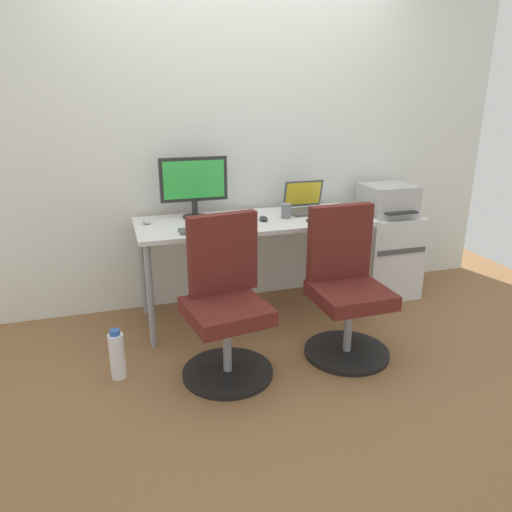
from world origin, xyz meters
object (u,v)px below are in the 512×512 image
object	(u,v)px
office_chair_left	(226,305)
office_chair_right	(346,290)
desktop_monitor	(194,183)
coffee_mug	(248,222)
side_cabinet	(383,254)
water_bottle_on_floor	(117,355)
open_laptop	(307,204)
printer	(388,200)

from	to	relation	value
office_chair_left	office_chair_right	world-z (taller)	same
office_chair_right	desktop_monitor	xyz separation A→B (m)	(-0.78, 0.86, 0.57)
office_chair_right	coffee_mug	xyz separation A→B (m)	(-0.51, 0.45, 0.36)
desktop_monitor	coffee_mug	world-z (taller)	desktop_monitor
office_chair_right	coffee_mug	distance (m)	0.77
office_chair_right	side_cabinet	size ratio (longest dim) A/B	1.41
office_chair_right	desktop_monitor	bearing A→B (deg)	132.21
water_bottle_on_floor	desktop_monitor	bearing A→B (deg)	50.70
office_chair_left	open_laptop	bearing A→B (deg)	43.85
printer	open_laptop	distance (m)	0.69
office_chair_left	desktop_monitor	bearing A→B (deg)	90.39
side_cabinet	office_chair_right	bearing A→B (deg)	-133.82
office_chair_left	coffee_mug	distance (m)	0.64
water_bottle_on_floor	desktop_monitor	xyz separation A→B (m)	(0.63, 0.76, 0.84)
office_chair_right	side_cabinet	world-z (taller)	office_chair_right
printer	office_chair_right	bearing A→B (deg)	-133.86
coffee_mug	water_bottle_on_floor	bearing A→B (deg)	-158.82
office_chair_left	side_cabinet	size ratio (longest dim) A/B	1.41
side_cabinet	printer	world-z (taller)	printer
office_chair_right	printer	distance (m)	1.15
printer	open_laptop	size ratio (longest dim) A/B	1.29
office_chair_left	water_bottle_on_floor	size ratio (longest dim) A/B	3.03
open_laptop	coffee_mug	distance (m)	0.68
office_chair_right	open_laptop	distance (m)	0.89
desktop_monitor	coffee_mug	size ratio (longest dim) A/B	5.22
side_cabinet	coffee_mug	world-z (taller)	coffee_mug
side_cabinet	printer	bearing A→B (deg)	-90.00
office_chair_left	open_laptop	xyz separation A→B (m)	(0.84, 0.81, 0.37)
desktop_monitor	open_laptop	size ratio (longest dim) A/B	1.55
open_laptop	desktop_monitor	bearing A→B (deg)	176.24
office_chair_right	open_laptop	world-z (taller)	open_laptop
office_chair_left	side_cabinet	xyz separation A→B (m)	(1.53, 0.79, -0.09)
coffee_mug	office_chair_right	bearing A→B (deg)	-41.24
office_chair_left	side_cabinet	world-z (taller)	office_chair_left
printer	water_bottle_on_floor	xyz separation A→B (m)	(-2.17, -0.69, -0.64)
office_chair_left	printer	world-z (taller)	office_chair_left
printer	desktop_monitor	size ratio (longest dim) A/B	0.83
printer	desktop_monitor	xyz separation A→B (m)	(-1.54, 0.08, 0.20)
office_chair_right	water_bottle_on_floor	xyz separation A→B (m)	(-1.41, 0.10, -0.28)
side_cabinet	open_laptop	distance (m)	0.83
office_chair_left	printer	size ratio (longest dim) A/B	2.35
side_cabinet	printer	distance (m)	0.45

